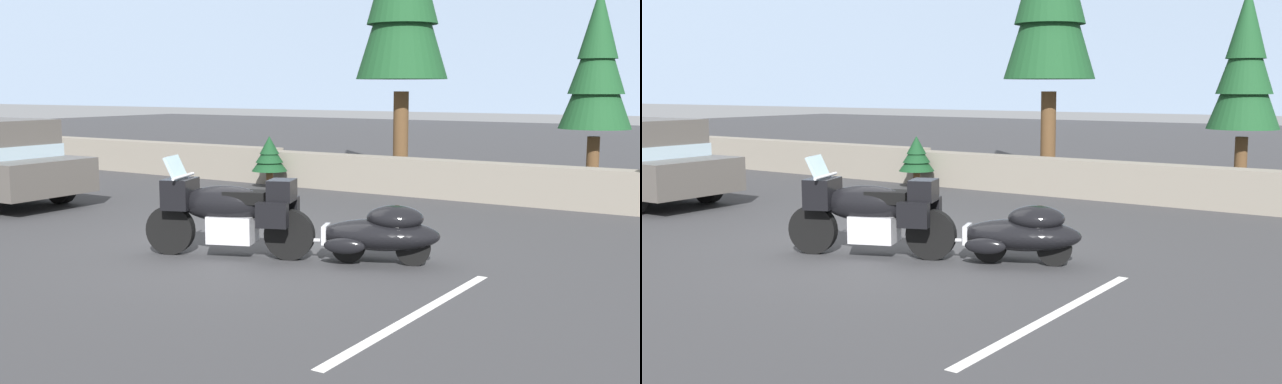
# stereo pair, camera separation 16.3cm
# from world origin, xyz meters

# --- Properties ---
(ground_plane) EXTENTS (80.00, 80.00, 0.00)m
(ground_plane) POSITION_xyz_m (0.00, 0.00, 0.00)
(ground_plane) COLOR #38383A
(stone_guard_wall) EXTENTS (24.00, 0.62, 0.92)m
(stone_guard_wall) POSITION_xyz_m (0.64, 6.11, 0.42)
(stone_guard_wall) COLOR gray
(stone_guard_wall) RESTS_ON ground
(touring_motorcycle) EXTENTS (2.21, 1.23, 1.33)m
(touring_motorcycle) POSITION_xyz_m (0.04, -0.49, 0.62)
(touring_motorcycle) COLOR black
(touring_motorcycle) RESTS_ON ground
(car_shaped_trailer) EXTENTS (2.18, 1.19, 0.76)m
(car_shaped_trailer) POSITION_xyz_m (1.94, 0.23, 0.41)
(car_shaped_trailer) COLOR black
(car_shaped_trailer) RESTS_ON ground
(pine_tree_secondary) EXTENTS (1.44, 1.44, 4.27)m
(pine_tree_secondary) POSITION_xyz_m (2.69, 7.99, 2.67)
(pine_tree_secondary) COLOR brown
(pine_tree_secondary) RESTS_ON ground
(pine_sapling_near) EXTENTS (0.80, 0.80, 1.16)m
(pine_sapling_near) POSITION_xyz_m (-3.68, 5.41, 0.73)
(pine_sapling_near) COLOR brown
(pine_sapling_near) RESTS_ON ground
(parking_stripe_marker) EXTENTS (0.12, 3.60, 0.01)m
(parking_stripe_marker) POSITION_xyz_m (3.27, -1.50, 0.00)
(parking_stripe_marker) COLOR silver
(parking_stripe_marker) RESTS_ON ground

